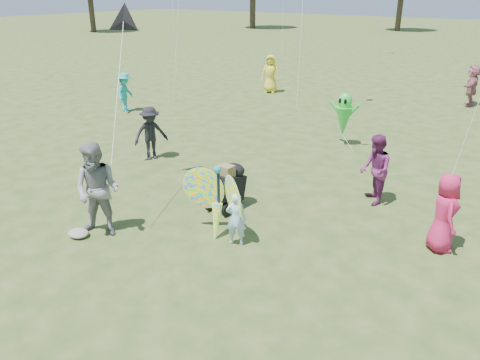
% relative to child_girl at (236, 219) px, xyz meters
% --- Properties ---
extents(ground, '(160.00, 160.00, 0.00)m').
position_rel_child_girl_xyz_m(ground, '(-0.16, -0.87, -0.56)').
color(ground, '#51592B').
rests_on(ground, ground).
extents(child_girl, '(0.49, 0.43, 1.12)m').
position_rel_child_girl_xyz_m(child_girl, '(0.00, 0.00, 0.00)').
color(child_girl, '#A7CEED').
rests_on(child_girl, ground).
extents(adult_man, '(1.20, 1.09, 1.99)m').
position_rel_child_girl_xyz_m(adult_man, '(-2.53, -1.32, 0.43)').
color(adult_man, gray).
rests_on(adult_man, ground).
extents(grey_bag, '(0.47, 0.38, 0.15)m').
position_rel_child_girl_xyz_m(grey_bag, '(-2.84, -1.70, -0.49)').
color(grey_bag, gray).
rests_on(grey_bag, ground).
extents(crowd_a, '(0.83, 0.93, 1.59)m').
position_rel_child_girl_xyz_m(crowd_a, '(3.36, 2.22, 0.23)').
color(crowd_a, '#C92052').
rests_on(crowd_a, ground).
extents(crowd_b, '(0.96, 1.18, 1.60)m').
position_rel_child_girl_xyz_m(crowd_b, '(-5.08, 2.59, 0.24)').
color(crowd_b, black).
rests_on(crowd_b, ground).
extents(crowd_e, '(0.99, 1.04, 1.68)m').
position_rel_child_girl_xyz_m(crowd_e, '(1.47, 3.51, 0.28)').
color(crowd_e, '#6D245C').
rests_on(crowd_e, ground).
extents(crowd_g, '(1.04, 0.85, 1.82)m').
position_rel_child_girl_xyz_m(crowd_g, '(-7.42, 12.82, 0.35)').
color(crowd_g, yellow).
rests_on(crowd_g, ground).
extents(crowd_i, '(0.94, 1.18, 1.60)m').
position_rel_child_girl_xyz_m(crowd_i, '(-10.20, 6.07, 0.24)').
color(crowd_i, teal).
rests_on(crowd_i, ground).
extents(crowd_j, '(0.69, 1.69, 1.77)m').
position_rel_child_girl_xyz_m(crowd_j, '(1.12, 15.59, 0.32)').
color(crowd_j, '#AC6273').
rests_on(crowd_j, ground).
extents(jogging_stroller, '(0.55, 1.07, 1.09)m').
position_rel_child_girl_xyz_m(jogging_stroller, '(-1.13, 1.25, 0.05)').
color(jogging_stroller, black).
rests_on(jogging_stroller, ground).
extents(butterfly_kite, '(1.74, 0.75, 1.74)m').
position_rel_child_girl_xyz_m(butterfly_kite, '(-0.52, 0.07, 0.21)').
color(butterfly_kite, '#FD2850').
rests_on(butterfly_kite, ground).
extents(delta_kite_rig, '(2.31, 2.54, 2.90)m').
position_rel_child_girl_xyz_m(delta_kite_rig, '(-3.96, 0.97, 3.50)').
color(delta_kite_rig, black).
rests_on(delta_kite_rig, ground).
extents(alien_kite, '(1.12, 0.69, 1.74)m').
position_rel_child_girl_xyz_m(alien_kite, '(-1.01, 7.16, 0.41)').
color(alien_kite, green).
rests_on(alien_kite, ground).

